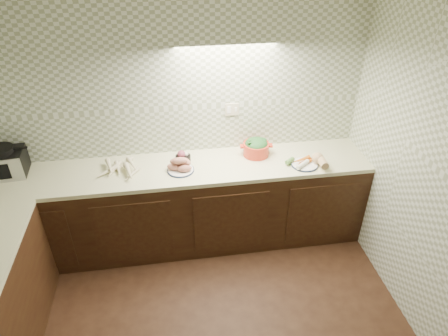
{
  "coord_description": "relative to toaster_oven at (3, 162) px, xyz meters",
  "views": [
    {
      "loc": [
        -0.05,
        -1.62,
        2.92
      ],
      "look_at": [
        0.39,
        1.25,
        1.02
      ],
      "focal_mm": 32.0,
      "sensor_mm": 36.0,
      "label": 1
    }
  ],
  "objects": [
    {
      "name": "parsnip_pile",
      "position": [
        1.05,
        -0.09,
        -0.09
      ],
      "size": [
        0.47,
        0.37,
        0.07
      ],
      "color": "beige",
      "rests_on": "counter"
    },
    {
      "name": "dutch_oven",
      "position": [
        2.3,
        -0.01,
        -0.04
      ],
      "size": [
        0.32,
        0.27,
        0.18
      ],
      "rotation": [
        0.0,
        0.0,
        -0.09
      ],
      "color": "red",
      "rests_on": "counter"
    },
    {
      "name": "room",
      "position": [
        1.54,
        -1.63,
        0.6
      ],
      "size": [
        3.6,
        3.6,
        2.6
      ],
      "color": "black",
      "rests_on": "ground"
    },
    {
      "name": "toaster_oven",
      "position": [
        0.0,
        0.0,
        0.0
      ],
      "size": [
        0.4,
        0.32,
        0.27
      ],
      "rotation": [
        0.0,
        0.0,
        0.08
      ],
      "color": "black",
      "rests_on": "counter"
    },
    {
      "name": "counter",
      "position": [
        0.86,
        -0.95,
        -0.57
      ],
      "size": [
        3.6,
        3.6,
        0.9
      ],
      "color": "black",
      "rests_on": "ground"
    },
    {
      "name": "veg_plate",
      "position": [
        2.76,
        -0.26,
        -0.08
      ],
      "size": [
        0.38,
        0.25,
        0.12
      ],
      "rotation": [
        0.0,
        0.0,
        -0.17
      ],
      "color": "#172240",
      "rests_on": "counter"
    },
    {
      "name": "onion_bowl",
      "position": [
        1.59,
        -0.01,
        -0.08
      ],
      "size": [
        0.14,
        0.14,
        0.11
      ],
      "color": "black",
      "rests_on": "counter"
    },
    {
      "name": "sweet_potato_plate",
      "position": [
        1.56,
        -0.18,
        -0.07
      ],
      "size": [
        0.25,
        0.25,
        0.15
      ],
      "rotation": [
        0.0,
        0.0,
        -0.33
      ],
      "color": "#172240",
      "rests_on": "counter"
    }
  ]
}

